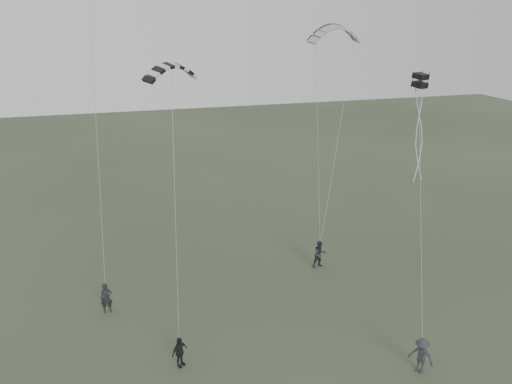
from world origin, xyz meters
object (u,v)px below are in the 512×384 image
object	(u,v)px
flyer_far	(421,356)
flyer_center	(180,352)
flyer_right	(320,254)
kite_pale_large	(336,27)
kite_striped	(171,65)
kite_box	(420,80)
flyer_left	(106,298)

from	to	relation	value
flyer_far	flyer_center	bearing A→B (deg)	-144.42
flyer_right	kite_pale_large	bearing A→B (deg)	58.92
flyer_center	flyer_far	bearing A→B (deg)	-54.45
flyer_center	kite_pale_large	bearing A→B (deg)	6.39
flyer_center	kite_striped	world-z (taller)	kite_striped
kite_pale_large	kite_box	size ratio (longest dim) A/B	5.34
flyer_left	flyer_right	size ratio (longest dim) A/B	0.95
flyer_left	kite_box	distance (m)	21.21
flyer_far	kite_pale_large	distance (m)	21.35
flyer_left	kite_pale_large	bearing A→B (deg)	18.09
flyer_center	kite_pale_large	distance (m)	22.85
flyer_right	kite_striped	xyz separation A→B (m)	(-9.86, -4.52, 13.20)
flyer_center	kite_striped	size ratio (longest dim) A/B	0.60
flyer_center	flyer_far	xyz separation A→B (m)	(11.08, -3.64, 0.13)
flyer_far	kite_pale_large	bearing A→B (deg)	137.28
flyer_left	kite_striped	world-z (taller)	kite_striped
flyer_left	flyer_center	bearing A→B (deg)	-61.90
kite_striped	flyer_center	bearing A→B (deg)	-130.48
flyer_center	kite_box	bearing A→B (deg)	-24.83
flyer_right	flyer_far	bearing A→B (deg)	-90.31
flyer_right	flyer_left	bearing A→B (deg)	-176.11
flyer_far	kite_pale_large	world-z (taller)	kite_pale_large
flyer_center	kite_pale_large	size ratio (longest dim) A/B	0.42
flyer_center	kite_box	world-z (taller)	kite_box
kite_striped	kite_pale_large	bearing A→B (deg)	8.41
kite_box	flyer_right	bearing A→B (deg)	100.77
flyer_far	kite_box	xyz separation A→B (m)	(2.60, 6.41, 12.12)
flyer_center	kite_box	distance (m)	18.57
flyer_right	kite_pale_large	xyz separation A→B (m)	(2.28, 4.26, 14.59)
flyer_center	flyer_far	world-z (taller)	flyer_far
flyer_right	kite_box	xyz separation A→B (m)	(3.11, -4.81, 12.11)
kite_pale_large	kite_box	distance (m)	9.44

